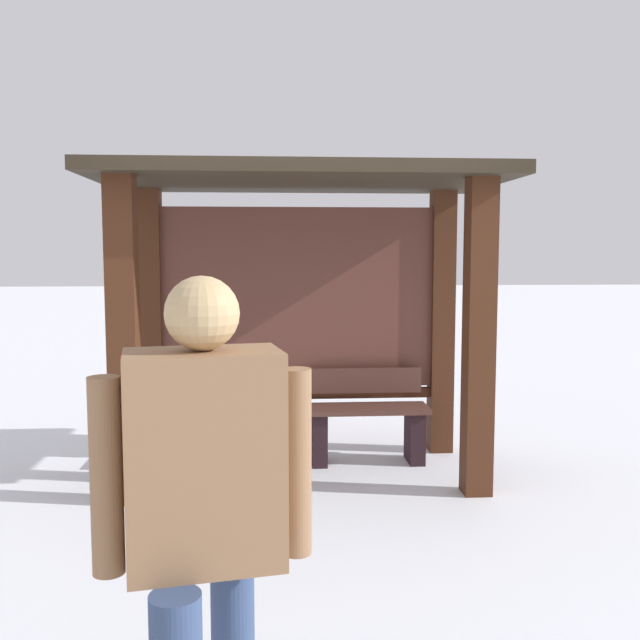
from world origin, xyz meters
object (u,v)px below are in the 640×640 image
at_px(bench_center_inside, 367,421).
at_px(person_walking, 205,509).
at_px(bench_left_inside, 232,425).
at_px(bus_shelter, 300,260).

xyz_separation_m(bench_center_inside, person_walking, (-0.95, -3.50, 0.61)).
xyz_separation_m(bench_left_inside, person_walking, (0.12, -3.50, 0.63)).
relative_size(bench_left_inside, bench_center_inside, 1.00).
bearing_deg(bench_left_inside, bus_shelter, -12.00).
distance_m(bench_center_inside, person_walking, 3.68).
bearing_deg(bench_center_inside, bench_left_inside, 179.95).
bearing_deg(bench_left_inside, bench_center_inside, -0.05).
xyz_separation_m(bus_shelter, bench_left_inside, (-0.53, 0.11, -1.30)).
relative_size(bench_center_inside, person_walking, 0.60).
height_order(bus_shelter, person_walking, bus_shelter).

